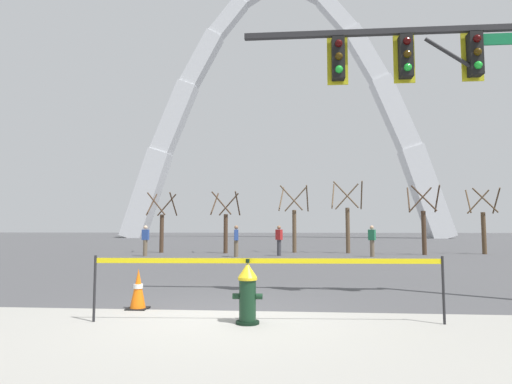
{
  "coord_description": "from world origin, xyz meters",
  "views": [
    {
      "loc": [
        1.13,
        -7.23,
        1.47
      ],
      "look_at": [
        0.14,
        5.0,
        2.5
      ],
      "focal_mm": 29.99,
      "sensor_mm": 36.0,
      "label": 1
    }
  ],
  "objects_px": {
    "pedestrian_walking_right": "(279,240)",
    "pedestrian_near_trees": "(372,241)",
    "traffic_signal_gantry": "(459,92)",
    "pedestrian_standing_center": "(145,240)",
    "fire_hydrant": "(248,293)",
    "monument_arch": "(282,120)",
    "pedestrian_walking_left": "(236,241)",
    "traffic_cone_by_hydrant": "(138,289)"
  },
  "relations": [
    {
      "from": "pedestrian_standing_center",
      "to": "monument_arch",
      "type": "bearing_deg",
      "value": 80.9
    },
    {
      "from": "pedestrian_walking_left",
      "to": "pedestrian_standing_center",
      "type": "bearing_deg",
      "value": 176.76
    },
    {
      "from": "traffic_cone_by_hydrant",
      "to": "pedestrian_standing_center",
      "type": "bearing_deg",
      "value": 108.69
    },
    {
      "from": "pedestrian_standing_center",
      "to": "pedestrian_near_trees",
      "type": "xyz_separation_m",
      "value": [
        11.7,
        0.41,
        0.0
      ]
    },
    {
      "from": "fire_hydrant",
      "to": "pedestrian_walking_left",
      "type": "distance_m",
      "value": 15.11
    },
    {
      "from": "fire_hydrant",
      "to": "monument_arch",
      "type": "bearing_deg",
      "value": 90.48
    },
    {
      "from": "fire_hydrant",
      "to": "pedestrian_standing_center",
      "type": "distance_m",
      "value": 16.73
    },
    {
      "from": "pedestrian_standing_center",
      "to": "fire_hydrant",
      "type": "bearing_deg",
      "value": -65.61
    },
    {
      "from": "traffic_signal_gantry",
      "to": "monument_arch",
      "type": "xyz_separation_m",
      "value": [
        -4.61,
        53.17,
        13.08
      ]
    },
    {
      "from": "pedestrian_walking_right",
      "to": "pedestrian_near_trees",
      "type": "height_order",
      "value": "same"
    },
    {
      "from": "fire_hydrant",
      "to": "pedestrian_near_trees",
      "type": "bearing_deg",
      "value": 72.97
    },
    {
      "from": "traffic_signal_gantry",
      "to": "pedestrian_walking_left",
      "type": "distance_m",
      "value": 14.56
    },
    {
      "from": "pedestrian_walking_left",
      "to": "pedestrian_walking_right",
      "type": "distance_m",
      "value": 2.4
    },
    {
      "from": "fire_hydrant",
      "to": "pedestrian_standing_center",
      "type": "xyz_separation_m",
      "value": [
        -6.91,
        15.23,
        0.35
      ]
    },
    {
      "from": "traffic_signal_gantry",
      "to": "pedestrian_walking_left",
      "type": "relative_size",
      "value": 4.04
    },
    {
      "from": "monument_arch",
      "to": "pedestrian_walking_right",
      "type": "relative_size",
      "value": 30.02
    },
    {
      "from": "monument_arch",
      "to": "pedestrian_standing_center",
      "type": "relative_size",
      "value": 30.02
    },
    {
      "from": "fire_hydrant",
      "to": "monument_arch",
      "type": "distance_m",
      "value": 57.95
    },
    {
      "from": "monument_arch",
      "to": "pedestrian_standing_center",
      "type": "xyz_separation_m",
      "value": [
        -6.44,
        -40.21,
        -16.53
      ]
    },
    {
      "from": "fire_hydrant",
      "to": "pedestrian_walking_left",
      "type": "height_order",
      "value": "pedestrian_walking_left"
    },
    {
      "from": "fire_hydrant",
      "to": "traffic_cone_by_hydrant",
      "type": "distance_m",
      "value": 2.33
    },
    {
      "from": "traffic_cone_by_hydrant",
      "to": "monument_arch",
      "type": "relative_size",
      "value": 0.02
    },
    {
      "from": "traffic_signal_gantry",
      "to": "pedestrian_standing_center",
      "type": "xyz_separation_m",
      "value": [
        -11.06,
        12.96,
        -3.45
      ]
    },
    {
      "from": "traffic_signal_gantry",
      "to": "fire_hydrant",
      "type": "bearing_deg",
      "value": -151.34
    },
    {
      "from": "fire_hydrant",
      "to": "traffic_signal_gantry",
      "type": "bearing_deg",
      "value": 28.66
    },
    {
      "from": "monument_arch",
      "to": "pedestrian_near_trees",
      "type": "height_order",
      "value": "monument_arch"
    },
    {
      "from": "pedestrian_standing_center",
      "to": "pedestrian_near_trees",
      "type": "relative_size",
      "value": 1.0
    },
    {
      "from": "traffic_signal_gantry",
      "to": "pedestrian_walking_left",
      "type": "xyz_separation_m",
      "value": [
        -6.25,
        12.69,
        -3.45
      ]
    },
    {
      "from": "fire_hydrant",
      "to": "traffic_cone_by_hydrant",
      "type": "relative_size",
      "value": 1.36
    },
    {
      "from": "fire_hydrant",
      "to": "traffic_signal_gantry",
      "type": "relative_size",
      "value": 0.15
    },
    {
      "from": "pedestrian_near_trees",
      "to": "monument_arch",
      "type": "bearing_deg",
      "value": 97.52
    },
    {
      "from": "fire_hydrant",
      "to": "monument_arch",
      "type": "relative_size",
      "value": 0.02
    },
    {
      "from": "pedestrian_walking_right",
      "to": "pedestrian_near_trees",
      "type": "relative_size",
      "value": 1.0
    },
    {
      "from": "traffic_cone_by_hydrant",
      "to": "traffic_signal_gantry",
      "type": "distance_m",
      "value": 7.48
    },
    {
      "from": "pedestrian_walking_right",
      "to": "traffic_signal_gantry",
      "type": "bearing_deg",
      "value": -73.4
    },
    {
      "from": "pedestrian_walking_left",
      "to": "pedestrian_standing_center",
      "type": "distance_m",
      "value": 4.82
    },
    {
      "from": "monument_arch",
      "to": "fire_hydrant",
      "type": "bearing_deg",
      "value": -89.52
    },
    {
      "from": "traffic_cone_by_hydrant",
      "to": "traffic_signal_gantry",
      "type": "bearing_deg",
      "value": 11.32
    },
    {
      "from": "traffic_cone_by_hydrant",
      "to": "pedestrian_walking_right",
      "type": "bearing_deg",
      "value": 81.87
    },
    {
      "from": "traffic_signal_gantry",
      "to": "pedestrian_walking_right",
      "type": "xyz_separation_m",
      "value": [
        -4.1,
        13.77,
        -3.45
      ]
    },
    {
      "from": "pedestrian_walking_left",
      "to": "traffic_cone_by_hydrant",
      "type": "bearing_deg",
      "value": -90.01
    },
    {
      "from": "traffic_cone_by_hydrant",
      "to": "traffic_signal_gantry",
      "type": "height_order",
      "value": "traffic_signal_gantry"
    }
  ]
}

